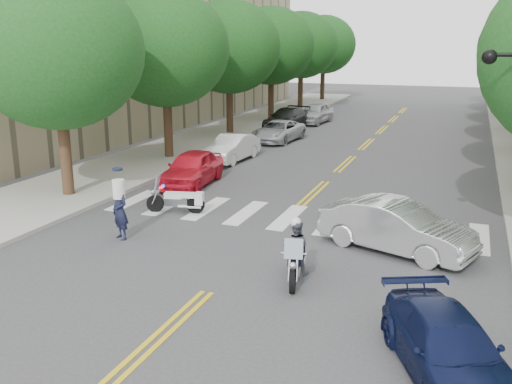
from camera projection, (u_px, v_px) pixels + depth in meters
The scene contains 18 objects.
ground at pixel (207, 292), 13.84m from camera, with size 140.00×140.00×0.00m, color #38383A.
sidewalk_left at pixel (220, 134), 36.96m from camera, with size 5.00×60.00×0.15m, color #9E9991.
tree_l_0 at pixel (57, 51), 20.84m from camera, with size 6.40×6.40×8.45m.
tree_l_1 at pixel (165, 49), 28.08m from camera, with size 6.40×6.40×8.45m.
tree_l_2 at pixel (229, 47), 35.31m from camera, with size 6.40×6.40×8.45m.
tree_l_3 at pixel (271, 46), 42.55m from camera, with size 6.40×6.40×8.45m.
tree_l_4 at pixel (301, 45), 49.79m from camera, with size 6.40×6.40×8.45m.
tree_l_5 at pixel (324, 45), 57.02m from camera, with size 6.40×6.40×8.45m.
motorcycle_police at pixel (296, 252), 14.43m from camera, with size 0.80×2.05×1.68m.
motorcycle_parked at pixel (180, 200), 20.14m from camera, with size 2.07×0.83×1.35m.
officer_standing at pixel (120, 211), 17.38m from camera, with size 0.66×0.43×1.80m, color #161932.
convertible at pixel (396, 227), 16.40m from camera, with size 1.56×4.48×1.47m, color #B5B5B7.
sedan_blue at pixel (448, 348), 10.23m from camera, with size 1.63×4.01×1.16m, color #0D1437.
parked_car_a at pixel (192, 168), 24.02m from camera, with size 1.72×4.26×1.45m, color red.
parked_car_b at pixel (232, 148), 28.86m from camera, with size 1.41×4.05×1.33m, color silver.
parked_car_c at pixel (278, 131), 34.50m from camera, with size 2.08×4.50×1.25m, color #ADB0B5.
parked_car_d at pixel (287, 119), 39.43m from camera, with size 2.00×4.92×1.43m, color black.
parked_car_e at pixel (315, 113), 42.10m from camera, with size 1.78×4.42×1.51m, color #A8A7AC.
Camera 1 is at (5.60, -11.52, 5.92)m, focal length 40.00 mm.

